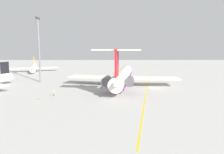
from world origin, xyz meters
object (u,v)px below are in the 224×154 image
at_px(light_mast, 39,47).
at_px(ground_crew_portside, 54,92).
at_px(airliner_mid_right, 33,67).
at_px(safety_cone_nose, 39,99).
at_px(ground_crew_near_tail, 176,77).
at_px(ground_crew_near_nose, 78,74).
at_px(main_jetliner, 122,76).

bearing_deg(light_mast, ground_crew_portside, -153.84).
bearing_deg(light_mast, airliner_mid_right, 24.33).
distance_m(airliner_mid_right, safety_cone_nose, 71.82).
height_order(ground_crew_near_tail, ground_crew_portside, ground_crew_near_tail).
xyz_separation_m(airliner_mid_right, light_mast, (-37.13, -16.79, 11.81)).
bearing_deg(safety_cone_nose, airliner_mid_right, 21.54).
bearing_deg(airliner_mid_right, light_mast, 6.11).
height_order(airliner_mid_right, light_mast, light_mast).
bearing_deg(ground_crew_near_tail, ground_crew_near_nose, -72.40).
distance_m(ground_crew_near_nose, ground_crew_portside, 41.97).
relative_size(ground_crew_near_nose, light_mast, 0.07).
xyz_separation_m(ground_crew_near_tail, light_mast, (-6.01, 58.66, 13.23)).
distance_m(safety_cone_nose, light_mast, 34.19).
distance_m(ground_crew_near_nose, light_mast, 24.75).
relative_size(ground_crew_near_nose, ground_crew_portside, 1.01).
bearing_deg(ground_crew_near_nose, main_jetliner, 94.33).
bearing_deg(ground_crew_portside, light_mast, -67.72).
bearing_deg(ground_crew_near_nose, airliner_mid_right, -68.68).
height_order(main_jetliner, safety_cone_nose, main_jetliner).
bearing_deg(airliner_mid_right, ground_crew_portside, 6.87).
bearing_deg(airliner_mid_right, safety_cone_nose, 3.32).
bearing_deg(airliner_mid_right, ground_crew_near_nose, 36.96).
relative_size(ground_crew_near_tail, light_mast, 0.07).
bearing_deg(ground_crew_portside, ground_crew_near_nose, -94.28).
height_order(airliner_mid_right, ground_crew_near_tail, airliner_mid_right).
bearing_deg(ground_crew_portside, safety_cone_nose, 51.64).
bearing_deg(main_jetliner, ground_crew_near_nose, 47.06).
relative_size(airliner_mid_right, ground_crew_near_tail, 15.89).
distance_m(ground_crew_portside, light_mast, 31.25).
height_order(ground_crew_near_nose, ground_crew_near_tail, ground_crew_near_tail).
height_order(ground_crew_near_tail, light_mast, light_mast).
distance_m(airliner_mid_right, ground_crew_near_tail, 81.62).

